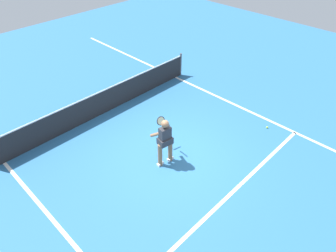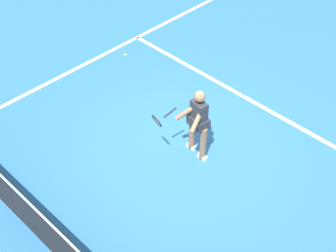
{
  "view_description": "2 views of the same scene",
  "coord_description": "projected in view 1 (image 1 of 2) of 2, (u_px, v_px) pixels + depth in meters",
  "views": [
    {
      "loc": [
        -5.03,
        -4.8,
        6.45
      ],
      "look_at": [
        0.06,
        0.2,
        1.0
      ],
      "focal_mm": 32.98,
      "sensor_mm": 36.0,
      "label": 1
    },
    {
      "loc": [
        -4.98,
        5.4,
        7.08
      ],
      "look_at": [
        -0.03,
        0.43,
        0.85
      ],
      "focal_mm": 53.59,
      "sensor_mm": 36.0,
      "label": 2
    }
  ],
  "objects": [
    {
      "name": "sideline_left_marking",
      "position": [
        63.0,
        232.0,
        7.32
      ],
      "size": [
        0.1,
        19.51,
        0.01
      ],
      "primitive_type": "cube",
      "color": "white",
      "rests_on": "ground"
    },
    {
      "name": "tennis_ball_mid",
      "position": [
        267.0,
        127.0,
        10.51
      ],
      "size": [
        0.07,
        0.07,
        0.07
      ],
      "primitive_type": "sphere",
      "color": "#D1E533",
      "rests_on": "ground"
    },
    {
      "name": "service_line_marking",
      "position": [
        230.0,
        194.0,
        8.22
      ],
      "size": [
        7.45,
        0.1,
        0.01
      ],
      "primitive_type": "cube",
      "color": "white",
      "rests_on": "ground"
    },
    {
      "name": "court_net",
      "position": [
        104.0,
        101.0,
        11.01
      ],
      "size": [
        8.13,
        0.08,
        1.01
      ],
      "color": "#4C4C51",
      "rests_on": "ground"
    },
    {
      "name": "ground_plane",
      "position": [
        171.0,
        156.0,
        9.44
      ],
      "size": [
        27.97,
        27.97,
        0.0
      ],
      "primitive_type": "plane",
      "color": "teal"
    },
    {
      "name": "tennis_player",
      "position": [
        165.0,
        140.0,
        8.71
      ],
      "size": [
        0.89,
        0.9,
        1.55
      ],
      "color": "#8C6647",
      "rests_on": "ground"
    },
    {
      "name": "sideline_right_marking",
      "position": [
        240.0,
        107.0,
        11.55
      ],
      "size": [
        0.1,
        19.51,
        0.01
      ],
      "primitive_type": "cube",
      "color": "white",
      "rests_on": "ground"
    }
  ]
}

